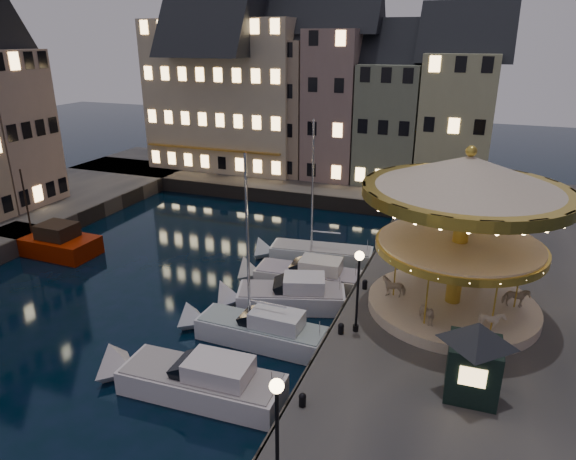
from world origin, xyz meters
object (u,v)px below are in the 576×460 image
at_px(streetlamp_c, 405,200).
at_px(bollard_b, 341,328).
at_px(motorboat_e, 302,276).
at_px(bollard_c, 365,284).
at_px(red_fishing_boat, 46,242).
at_px(ticket_kiosk, 476,347).
at_px(streetlamp_b, 358,280).
at_px(motorboat_c, 255,330).
at_px(bollard_d, 384,249).
at_px(motorboat_d, 284,297).
at_px(carousel, 465,206).
at_px(motorboat_b, 193,381).
at_px(bollard_a, 302,399).
at_px(motorboat_f, 313,254).
at_px(streetlamp_a, 277,421).

distance_m(streetlamp_c, bollard_b, 14.22).
relative_size(bollard_b, motorboat_e, 0.07).
bearing_deg(bollard_c, motorboat_e, 160.86).
xyz_separation_m(red_fishing_boat, ticket_kiosk, (29.37, -7.43, 2.77)).
relative_size(streetlamp_b, red_fishing_boat, 0.50).
bearing_deg(ticket_kiosk, bollard_b, 157.83).
bearing_deg(motorboat_c, streetlamp_b, 8.64).
relative_size(bollard_d, motorboat_c, 0.05).
relative_size(motorboat_d, carousel, 0.73).
relative_size(motorboat_b, motorboat_d, 1.15).
bearing_deg(red_fishing_boat, bollard_a, -24.16).
distance_m(motorboat_b, carousel, 14.98).
bearing_deg(bollard_a, motorboat_f, 106.98).
xyz_separation_m(streetlamp_b, streetlamp_c, (0.00, 13.50, 0.00)).
bearing_deg(bollard_b, motorboat_f, 115.12).
distance_m(streetlamp_a, motorboat_b, 8.12).
xyz_separation_m(bollard_b, motorboat_c, (-4.42, -0.26, -0.93)).
height_order(motorboat_c, motorboat_e, motorboat_c).
distance_m(bollard_b, motorboat_c, 4.52).
height_order(bollard_c, motorboat_c, motorboat_c).
bearing_deg(motorboat_c, bollard_b, 3.39).
height_order(streetlamp_c, motorboat_e, streetlamp_c).
distance_m(streetlamp_a, carousel, 14.68).
bearing_deg(streetlamp_c, bollard_d, -99.73).
height_order(bollard_c, motorboat_b, motorboat_b).
bearing_deg(bollard_d, ticket_kiosk, -65.23).
bearing_deg(motorboat_f, motorboat_d, -86.03).
distance_m(bollard_c, motorboat_f, 7.22).
height_order(bollard_d, motorboat_e, motorboat_e).
bearing_deg(streetlamp_c, carousel, -66.83).
bearing_deg(motorboat_b, motorboat_f, 88.51).
bearing_deg(streetlamp_c, motorboat_d, -115.50).
bearing_deg(streetlamp_c, bollard_c, -93.81).
xyz_separation_m(bollard_a, bollard_c, (0.00, 10.50, 0.00)).
bearing_deg(streetlamp_a, bollard_c, 92.37).
bearing_deg(bollard_a, motorboat_e, 109.67).
bearing_deg(bollard_a, streetlamp_a, -81.47).
distance_m(motorboat_f, carousel, 13.02).
bearing_deg(bollard_c, motorboat_b, -117.66).
bearing_deg(motorboat_e, bollard_b, -56.55).
height_order(bollard_b, carousel, carousel).
bearing_deg(motorboat_f, carousel, -32.09).
bearing_deg(bollard_b, red_fishing_boat, 167.94).
distance_m(motorboat_d, ticket_kiosk, 12.29).
distance_m(bollard_a, motorboat_c, 6.91).
bearing_deg(bollard_c, red_fishing_boat, -180.00).
xyz_separation_m(streetlamp_c, bollard_d, (-0.60, -3.50, -2.41)).
relative_size(carousel, ticket_kiosk, 2.68).
bearing_deg(bollard_c, streetlamp_a, -87.63).
height_order(streetlamp_a, red_fishing_boat, red_fishing_boat).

